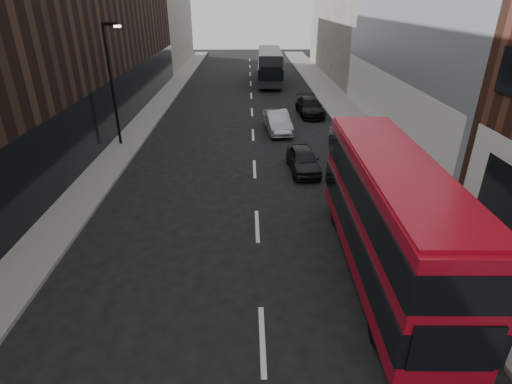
{
  "coord_description": "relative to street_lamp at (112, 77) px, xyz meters",
  "views": [
    {
      "loc": [
        -0.34,
        -5.94,
        8.33
      ],
      "look_at": [
        -0.09,
        6.03,
        2.5
      ],
      "focal_mm": 28.0,
      "sensor_mm": 36.0,
      "label": 1
    }
  ],
  "objects": [
    {
      "name": "red_bus",
      "position": [
        12.31,
        -13.0,
        -1.95
      ],
      "size": [
        2.63,
        10.04,
        4.03
      ],
      "rotation": [
        0.0,
        0.0,
        -0.03
      ],
      "color": "#A80A1C",
      "rests_on": "ground"
    },
    {
      "name": "building_left_far",
      "position": [
        -3.28,
        34.0,
        2.32
      ],
      "size": [
        5.0,
        20.0,
        13.0
      ],
      "primitive_type": "cube",
      "color": "#6A645D",
      "rests_on": "ground"
    },
    {
      "name": "street_lamp",
      "position": [
        0.0,
        0.0,
        0.0
      ],
      "size": [
        1.06,
        0.22,
        7.0
      ],
      "color": "black",
      "rests_on": "sidewalk_left"
    },
    {
      "name": "car_c",
      "position": [
        12.76,
        7.03,
        -3.54
      ],
      "size": [
        2.05,
        4.52,
        1.28
      ],
      "primitive_type": "imported",
      "rotation": [
        0.0,
        0.0,
        0.06
      ],
      "color": "black",
      "rests_on": "ground"
    },
    {
      "name": "sidewalk_left",
      "position": [
        0.22,
        7.0,
        -4.11
      ],
      "size": [
        2.0,
        80.0,
        0.15
      ],
      "primitive_type": "cube",
      "color": "slate",
      "rests_on": "ground"
    },
    {
      "name": "building_left_mid",
      "position": [
        -3.28,
        12.0,
        2.82
      ],
      "size": [
        5.0,
        24.0,
        14.0
      ],
      "primitive_type": "cube",
      "color": "black",
      "rests_on": "ground"
    },
    {
      "name": "grey_bus",
      "position": [
        10.28,
        20.49,
        -2.37
      ],
      "size": [
        2.79,
        10.56,
        3.39
      ],
      "rotation": [
        0.0,
        0.0,
        -0.03
      ],
      "color": "black",
      "rests_on": "ground"
    },
    {
      "name": "car_b",
      "position": [
        9.91,
        2.7,
        -3.48
      ],
      "size": [
        1.9,
        4.36,
        1.39
      ],
      "primitive_type": "imported",
      "rotation": [
        0.0,
        0.0,
        0.1
      ],
      "color": "#95999D",
      "rests_on": "ground"
    },
    {
      "name": "car_a",
      "position": [
        10.79,
        -4.27,
        -3.55
      ],
      "size": [
        1.68,
        3.75,
        1.25
      ],
      "primitive_type": "imported",
      "rotation": [
        0.0,
        0.0,
        0.05
      ],
      "color": "black",
      "rests_on": "ground"
    },
    {
      "name": "sidewalk_right",
      "position": [
        15.72,
        7.0,
        -4.11
      ],
      "size": [
        3.0,
        80.0,
        0.15
      ],
      "primitive_type": "cube",
      "color": "slate",
      "rests_on": "ground"
    }
  ]
}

